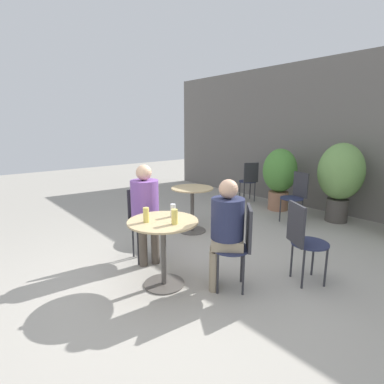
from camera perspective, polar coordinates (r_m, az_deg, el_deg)
ground_plane at (r=3.38m, az=-2.97°, el=-17.74°), size 20.00×20.00×0.00m
storefront_wall at (r=6.37m, az=28.59°, el=9.15°), size 10.00×0.06×3.00m
cafe_table_near at (r=3.22m, az=-5.50°, el=-8.70°), size 0.75×0.75×0.73m
cafe_table_far at (r=4.86m, az=0.05°, el=-1.66°), size 0.68×0.68×0.73m
bistro_chair_0 at (r=3.18m, az=9.11°, el=-9.05°), size 0.46×0.46×0.90m
bistro_chair_1 at (r=3.95m, az=-9.39°, el=-4.75°), size 0.43×0.42×0.90m
bistro_chair_2 at (r=6.94m, az=10.86°, el=2.62°), size 0.45×0.44×0.90m
bistro_chair_3 at (r=5.63m, az=19.24°, el=-0.13°), size 0.42×0.43×0.90m
bistro_chair_4 at (r=3.47m, az=20.33°, el=-7.84°), size 0.45×0.45×0.90m
seated_person_0 at (r=3.12m, az=6.47°, el=-6.26°), size 0.43×0.43×1.18m
seated_person_1 at (r=3.76m, az=-8.89°, el=-2.55°), size 0.39×0.37×1.24m
beer_glass_0 at (r=3.27m, az=-3.64°, el=-3.51°), size 0.06×0.06×0.14m
beer_glass_1 at (r=3.11m, az=-8.73°, el=-4.33°), size 0.06×0.06×0.15m
beer_glass_2 at (r=3.02m, az=-3.34°, el=-4.73°), size 0.07×0.07×0.15m
potted_plant_0 at (r=6.36m, az=16.35°, el=3.23°), size 0.68×0.68×1.26m
potted_plant_1 at (r=5.92m, az=26.44°, el=2.93°), size 0.78×0.78×1.42m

